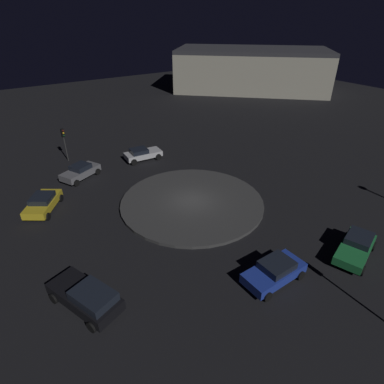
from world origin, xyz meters
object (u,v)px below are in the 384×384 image
car_silver (142,154)px  traffic_light_northwest (64,138)px  car_black (87,297)px  car_grey (80,171)px  car_yellow (43,203)px  car_blue (275,271)px  store_building (251,69)px  car_green (356,247)px

car_silver → traffic_light_northwest: (-7.04, 4.37, 1.93)m
car_black → car_grey: bearing=-36.8°
car_yellow → car_grey: 6.01m
car_grey → car_blue: 21.33m
car_grey → car_black: size_ratio=0.86×
car_blue → store_building: (36.16, 41.20, 3.27)m
car_blue → traffic_light_northwest: (-5.67, 25.54, 1.91)m
car_blue → traffic_light_northwest: bearing=-78.7°
car_yellow → car_blue: 19.31m
car_blue → car_black: size_ratio=0.83×
car_grey → store_building: size_ratio=0.14×
car_grey → car_green: bearing=-87.8°
car_grey → car_blue: bearing=-100.9°
traffic_light_northwest → car_green: bearing=0.7°
car_blue → store_building: 54.92m
car_black → traffic_light_northwest: bearing=-33.4°
car_green → car_grey: bearing=-79.4°
car_blue → car_grey: bearing=-75.6°
car_blue → car_yellow: bearing=-59.6°
car_green → car_black: bearing=-37.6°
car_grey → store_building: bearing=-0.2°
car_grey → car_blue: (5.73, -20.54, 0.00)m
car_green → store_building: size_ratio=0.14×
car_silver → store_building: (34.78, 20.03, 3.28)m
car_grey → car_black: 16.75m
car_grey → traffic_light_northwest: bearing=62.8°
traffic_light_northwest → car_blue: bearing=-10.7°
car_green → traffic_light_northwest: bearing=-84.2°
car_silver → traffic_light_northwest: bearing=152.2°
traffic_light_northwest → store_building: store_building is taller
car_grey → car_blue: car_grey is taller
car_yellow → car_black: (-0.14, -12.03, 0.09)m
car_silver → traffic_light_northwest: traffic_light_northwest is taller
car_green → store_building: 52.16m
car_green → traffic_light_northwest: (-11.99, 27.00, 1.93)m
car_yellow → car_black: size_ratio=0.87×
car_grey → store_building: store_building is taller
car_green → car_black: 17.60m
car_grey → traffic_light_northwest: 5.35m
car_silver → traffic_light_northwest: 8.51m
car_grey → car_silver: car_grey is taller
car_silver → store_building: 40.27m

